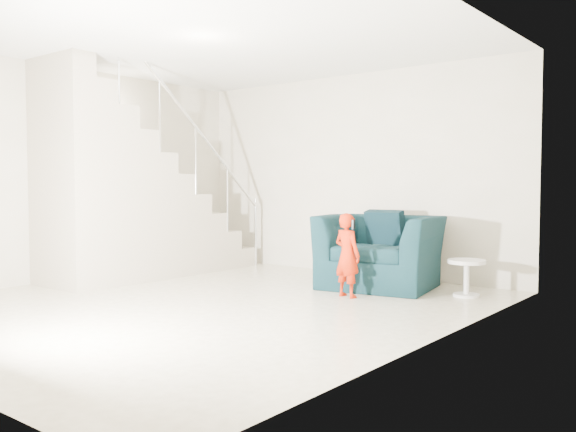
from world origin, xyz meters
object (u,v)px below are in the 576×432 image
object	(u,v)px
toddler	(347,255)
staircase	(126,205)
armchair	(380,251)
side_table	(467,272)

from	to	relation	value
toddler	staircase	bearing A→B (deg)	23.45
armchair	staircase	distance (m)	3.29
armchair	toddler	size ratio (longest dim) A/B	1.44
side_table	staircase	world-z (taller)	staircase
armchair	staircase	world-z (taller)	staircase
toddler	side_table	world-z (taller)	toddler
toddler	armchair	bearing A→B (deg)	-75.77
armchair	toddler	distance (m)	0.78
toddler	staircase	xyz separation A→B (m)	(-2.96, -0.65, 0.49)
staircase	side_table	bearing A→B (deg)	20.48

